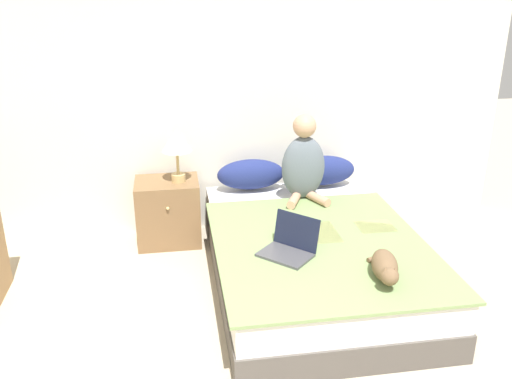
{
  "coord_description": "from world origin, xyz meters",
  "views": [
    {
      "loc": [
        -0.45,
        -1.19,
        2.1
      ],
      "look_at": [
        0.09,
        2.18,
        0.77
      ],
      "focal_mm": 38.0,
      "sensor_mm": 36.0,
      "label": 1
    }
  ],
  "objects_px": {
    "bed": "(312,257)",
    "laptop_open": "(289,246)",
    "pillow_far": "(322,170)",
    "person_sitting": "(304,163)",
    "pillow_near": "(251,174)",
    "nightstand": "(168,212)",
    "table_lamp": "(177,143)",
    "cat_tabby": "(385,267)"
  },
  "relations": [
    {
      "from": "pillow_near",
      "to": "pillow_far",
      "type": "bearing_deg",
      "value": 0.0
    },
    {
      "from": "person_sitting",
      "to": "cat_tabby",
      "type": "xyz_separation_m",
      "value": [
        0.18,
        -1.33,
        -0.22
      ]
    },
    {
      "from": "pillow_far",
      "to": "person_sitting",
      "type": "bearing_deg",
      "value": -131.02
    },
    {
      "from": "bed",
      "to": "nightstand",
      "type": "bearing_deg",
      "value": 140.42
    },
    {
      "from": "pillow_near",
      "to": "table_lamp",
      "type": "height_order",
      "value": "table_lamp"
    },
    {
      "from": "pillow_near",
      "to": "person_sitting",
      "type": "height_order",
      "value": "person_sitting"
    },
    {
      "from": "bed",
      "to": "pillow_far",
      "type": "bearing_deg",
      "value": 70.92
    },
    {
      "from": "laptop_open",
      "to": "nightstand",
      "type": "relative_size",
      "value": 0.78
    },
    {
      "from": "bed",
      "to": "laptop_open",
      "type": "height_order",
      "value": "laptop_open"
    },
    {
      "from": "cat_tabby",
      "to": "laptop_open",
      "type": "height_order",
      "value": "laptop_open"
    },
    {
      "from": "pillow_far",
      "to": "laptop_open",
      "type": "relative_size",
      "value": 1.34
    },
    {
      "from": "cat_tabby",
      "to": "table_lamp",
      "type": "height_order",
      "value": "table_lamp"
    },
    {
      "from": "bed",
      "to": "pillow_near",
      "type": "bearing_deg",
      "value": 109.1
    },
    {
      "from": "pillow_near",
      "to": "pillow_far",
      "type": "distance_m",
      "value": 0.63
    },
    {
      "from": "laptop_open",
      "to": "cat_tabby",
      "type": "bearing_deg",
      "value": 5.52
    },
    {
      "from": "laptop_open",
      "to": "pillow_far",
      "type": "bearing_deg",
      "value": 109.53
    },
    {
      "from": "person_sitting",
      "to": "laptop_open",
      "type": "height_order",
      "value": "person_sitting"
    },
    {
      "from": "laptop_open",
      "to": "nightstand",
      "type": "distance_m",
      "value": 1.4
    },
    {
      "from": "pillow_far",
      "to": "pillow_near",
      "type": "bearing_deg",
      "value": 180.0
    },
    {
      "from": "bed",
      "to": "pillow_near",
      "type": "distance_m",
      "value": 1.02
    },
    {
      "from": "bed",
      "to": "pillow_far",
      "type": "xyz_separation_m",
      "value": [
        0.31,
        0.91,
        0.34
      ]
    },
    {
      "from": "person_sitting",
      "to": "bed",
      "type": "bearing_deg",
      "value": -96.66
    },
    {
      "from": "pillow_near",
      "to": "nightstand",
      "type": "xyz_separation_m",
      "value": [
        -0.71,
        -0.06,
        -0.27
      ]
    },
    {
      "from": "pillow_near",
      "to": "table_lamp",
      "type": "distance_m",
      "value": 0.7
    },
    {
      "from": "pillow_near",
      "to": "nightstand",
      "type": "height_order",
      "value": "pillow_near"
    },
    {
      "from": "laptop_open",
      "to": "person_sitting",
      "type": "bearing_deg",
      "value": 115.51
    },
    {
      "from": "bed",
      "to": "table_lamp",
      "type": "distance_m",
      "value": 1.41
    },
    {
      "from": "laptop_open",
      "to": "table_lamp",
      "type": "relative_size",
      "value": 0.97
    },
    {
      "from": "cat_tabby",
      "to": "table_lamp",
      "type": "xyz_separation_m",
      "value": [
        -1.18,
        1.52,
        0.38
      ]
    },
    {
      "from": "bed",
      "to": "table_lamp",
      "type": "xyz_separation_m",
      "value": [
        -0.93,
        0.82,
        0.67
      ]
    },
    {
      "from": "person_sitting",
      "to": "laptop_open",
      "type": "bearing_deg",
      "value": -108.78
    },
    {
      "from": "bed",
      "to": "table_lamp",
      "type": "height_order",
      "value": "table_lamp"
    },
    {
      "from": "pillow_far",
      "to": "person_sitting",
      "type": "distance_m",
      "value": 0.4
    },
    {
      "from": "person_sitting",
      "to": "nightstand",
      "type": "bearing_deg",
      "value": 168.9
    },
    {
      "from": "pillow_far",
      "to": "laptop_open",
      "type": "height_order",
      "value": "pillow_far"
    },
    {
      "from": "table_lamp",
      "to": "cat_tabby",
      "type": "bearing_deg",
      "value": -52.27
    },
    {
      "from": "pillow_far",
      "to": "cat_tabby",
      "type": "bearing_deg",
      "value": -92.13
    },
    {
      "from": "pillow_near",
      "to": "laptop_open",
      "type": "xyz_separation_m",
      "value": [
        0.07,
        -1.21,
        -0.08
      ]
    },
    {
      "from": "pillow_far",
      "to": "table_lamp",
      "type": "height_order",
      "value": "table_lamp"
    },
    {
      "from": "bed",
      "to": "cat_tabby",
      "type": "distance_m",
      "value": 0.8
    },
    {
      "from": "person_sitting",
      "to": "table_lamp",
      "type": "height_order",
      "value": "person_sitting"
    },
    {
      "from": "nightstand",
      "to": "table_lamp",
      "type": "distance_m",
      "value": 0.61
    }
  ]
}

